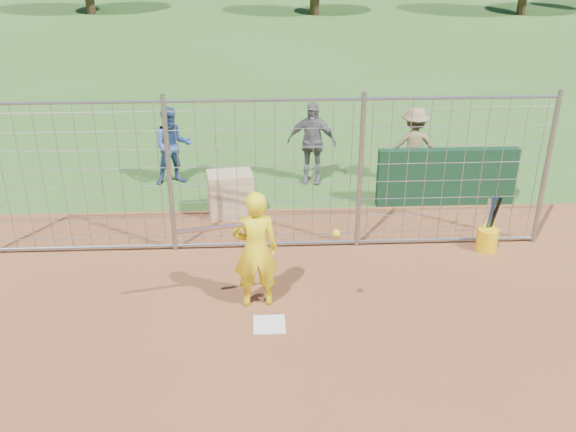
{
  "coord_description": "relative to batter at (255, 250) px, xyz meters",
  "views": [
    {
      "loc": [
        -0.09,
        -7.37,
        5.07
      ],
      "look_at": [
        0.3,
        0.8,
        1.15
      ],
      "focal_mm": 40.0,
      "sensor_mm": 36.0,
      "label": 1
    }
  ],
  "objects": [
    {
      "name": "bystander_c",
      "position": [
        3.19,
        4.38,
        -0.08
      ],
      "size": [
        1.06,
        0.67,
        1.57
      ],
      "primitive_type": "imported",
      "rotation": [
        0.0,
        0.0,
        3.05
      ],
      "color": "olive",
      "rests_on": "ground"
    },
    {
      "name": "batter",
      "position": [
        0.0,
        0.0,
        0.0
      ],
      "size": [
        0.68,
        0.5,
        1.74
      ],
      "primitive_type": "imported",
      "rotation": [
        0.0,
        0.0,
        3.27
      ],
      "color": "yellow",
      "rests_on": "ground"
    },
    {
      "name": "home_plate",
      "position": [
        0.17,
        -0.54,
        -0.86
      ],
      "size": [
        0.43,
        0.43,
        0.02
      ],
      "primitive_type": "cube",
      "color": "silver",
      "rests_on": "ground"
    },
    {
      "name": "equipment_bin",
      "position": [
        -0.46,
        3.01,
        -0.47
      ],
      "size": [
        0.88,
        0.67,
        0.8
      ],
      "primitive_type": "cube",
      "rotation": [
        0.0,
        0.0,
        0.16
      ],
      "color": "tan",
      "rests_on": "ground"
    },
    {
      "name": "bystander_b",
      "position": [
        1.13,
        4.5,
        -0.02
      ],
      "size": [
        1.06,
        0.63,
        1.69
      ],
      "primitive_type": "imported",
      "rotation": [
        0.0,
        0.0,
        -0.24
      ],
      "color": "#5D5D62",
      "rests_on": "ground"
    },
    {
      "name": "backstop_fence",
      "position": [
        0.17,
        1.66,
        0.39
      ],
      "size": [
        9.08,
        0.08,
        2.6
      ],
      "color": "gray",
      "rests_on": "ground"
    },
    {
      "name": "bystander_a",
      "position": [
        -1.65,
        4.54,
        -0.07
      ],
      "size": [
        0.9,
        0.78,
        1.59
      ],
      "primitive_type": "imported",
      "rotation": [
        0.0,
        0.0,
        0.26
      ],
      "color": "navy",
      "rests_on": "ground"
    },
    {
      "name": "bucket_with_bats",
      "position": [
        3.78,
        1.42,
        -0.62
      ],
      "size": [
        0.34,
        0.37,
        0.97
      ],
      "color": "yellow",
      "rests_on": "ground"
    },
    {
      "name": "dugout_wall",
      "position": [
        3.57,
        3.26,
        -0.32
      ],
      "size": [
        2.6,
        0.2,
        1.1
      ],
      "primitive_type": "cube",
      "color": "#11381E",
      "rests_on": "ground"
    },
    {
      "name": "equipment_in_play",
      "position": [
        -0.18,
        -0.28,
        0.46
      ],
      "size": [
        2.09,
        0.42,
        0.1
      ],
      "color": "silver",
      "rests_on": "ground"
    },
    {
      "name": "ground",
      "position": [
        0.17,
        -0.34,
        -0.87
      ],
      "size": [
        100.0,
        100.0,
        0.0
      ],
      "primitive_type": "plane",
      "color": "#2D591E",
      "rests_on": "ground"
    }
  ]
}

